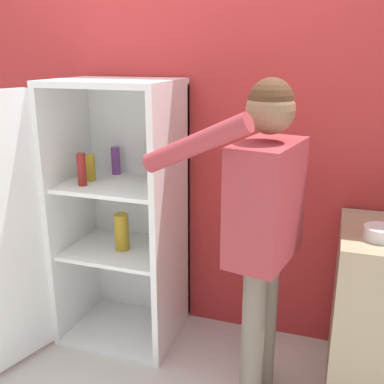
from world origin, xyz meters
TOP-DOWN VIEW (x-y plane):
  - wall_back at (0.00, 0.98)m, footprint 7.00×0.06m
  - refrigerator at (-0.30, 0.55)m, footprint 0.95×1.23m
  - person at (0.73, 0.36)m, footprint 0.71×0.58m
  - bowl at (1.27, 0.51)m, footprint 0.16×0.16m

SIDE VIEW (x-z plane):
  - refrigerator at x=-0.30m, z-range 0.00..1.60m
  - bowl at x=1.27m, z-range 0.90..0.96m
  - person at x=0.73m, z-range 0.22..1.86m
  - wall_back at x=0.00m, z-range 0.00..2.55m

